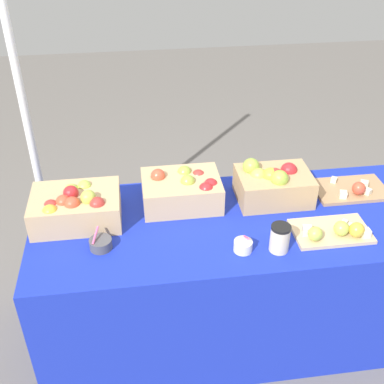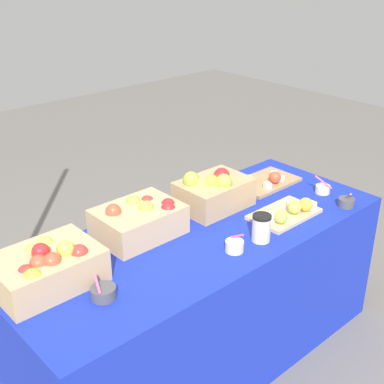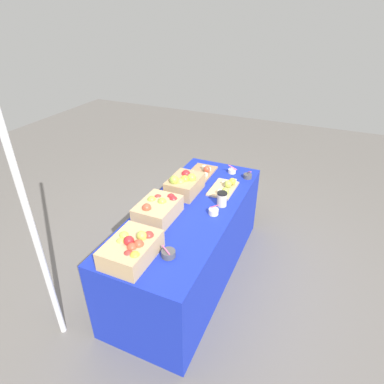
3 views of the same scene
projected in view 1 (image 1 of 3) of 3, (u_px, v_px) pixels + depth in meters
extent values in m
plane|color=slate|center=(228.00, 326.00, 2.69)|extent=(10.00, 10.00, 0.00)
cube|color=#192DB7|center=(231.00, 277.00, 2.48)|extent=(1.90, 0.76, 0.74)
cube|color=tan|center=(76.00, 208.00, 2.23)|extent=(0.40, 0.29, 0.14)
sphere|color=#B2C64C|center=(88.00, 198.00, 2.16)|extent=(0.07, 0.07, 0.07)
sphere|color=#D14C33|center=(63.00, 202.00, 2.16)|extent=(0.07, 0.07, 0.07)
sphere|color=#D14C33|center=(72.00, 204.00, 2.14)|extent=(0.07, 0.07, 0.07)
sphere|color=#B2C64C|center=(72.00, 191.00, 2.25)|extent=(0.07, 0.07, 0.07)
sphere|color=#B2332D|center=(51.00, 207.00, 2.15)|extent=(0.07, 0.07, 0.07)
sphere|color=#B2332D|center=(97.00, 204.00, 2.14)|extent=(0.07, 0.07, 0.07)
sphere|color=red|center=(71.00, 193.00, 2.19)|extent=(0.07, 0.07, 0.07)
sphere|color=#B2C64C|center=(85.00, 187.00, 2.27)|extent=(0.07, 0.07, 0.07)
sphere|color=gold|center=(50.00, 212.00, 2.11)|extent=(0.07, 0.07, 0.07)
cube|color=tan|center=(181.00, 191.00, 2.35)|extent=(0.38, 0.28, 0.14)
sphere|color=red|center=(206.00, 190.00, 2.26)|extent=(0.07, 0.07, 0.07)
sphere|color=#99B742|center=(188.00, 182.00, 2.30)|extent=(0.07, 0.07, 0.07)
sphere|color=#99B742|center=(184.00, 173.00, 2.38)|extent=(0.07, 0.07, 0.07)
sphere|color=red|center=(211.00, 186.00, 2.30)|extent=(0.07, 0.07, 0.07)
sphere|color=#B2332D|center=(198.00, 177.00, 2.37)|extent=(0.07, 0.07, 0.07)
sphere|color=#D14C33|center=(158.00, 176.00, 2.33)|extent=(0.07, 0.07, 0.07)
cube|color=tan|center=(274.00, 186.00, 2.38)|extent=(0.36, 0.26, 0.14)
sphere|color=#B2332D|center=(275.00, 176.00, 2.33)|extent=(0.08, 0.08, 0.08)
sphere|color=#99B742|center=(280.00, 179.00, 2.28)|extent=(0.08, 0.08, 0.08)
sphere|color=gold|center=(270.00, 176.00, 2.33)|extent=(0.08, 0.08, 0.08)
sphere|color=#99B742|center=(251.00, 166.00, 2.36)|extent=(0.08, 0.08, 0.08)
sphere|color=red|center=(289.00, 171.00, 2.37)|extent=(0.08, 0.08, 0.08)
sphere|color=#B2C64C|center=(258.00, 176.00, 2.34)|extent=(0.08, 0.08, 0.08)
cube|color=#D1B284|center=(331.00, 231.00, 2.18)|extent=(0.35, 0.21, 0.02)
cube|color=beige|center=(351.00, 227.00, 2.17)|extent=(0.04, 0.04, 0.03)
cube|color=beige|center=(307.00, 230.00, 2.14)|extent=(0.05, 0.05, 0.04)
sphere|color=#B2C64C|center=(315.00, 234.00, 2.10)|extent=(0.06, 0.06, 0.06)
sphere|color=gold|center=(357.00, 230.00, 2.12)|extent=(0.07, 0.07, 0.07)
sphere|color=#B2C64C|center=(341.00, 228.00, 2.13)|extent=(0.07, 0.07, 0.07)
cube|color=beige|center=(366.00, 233.00, 2.13)|extent=(0.04, 0.04, 0.04)
cube|color=beige|center=(345.00, 223.00, 2.20)|extent=(0.03, 0.03, 0.02)
cube|color=tan|center=(350.00, 189.00, 2.47)|extent=(0.37, 0.23, 0.02)
sphere|color=#D14C33|center=(359.00, 188.00, 2.40)|extent=(0.07, 0.07, 0.07)
cube|color=beige|center=(334.00, 180.00, 2.50)|extent=(0.04, 0.04, 0.03)
cube|color=beige|center=(343.00, 194.00, 2.39)|extent=(0.04, 0.04, 0.03)
cube|color=beige|center=(368.00, 192.00, 2.41)|extent=(0.04, 0.04, 0.03)
cube|color=beige|center=(364.00, 185.00, 2.46)|extent=(0.05, 0.05, 0.04)
cylinder|color=silver|center=(243.00, 246.00, 2.08)|extent=(0.08, 0.08, 0.05)
cylinder|color=#EA598C|center=(247.00, 237.00, 2.05)|extent=(0.01, 0.08, 0.05)
cylinder|color=#4C4C51|center=(101.00, 244.00, 2.09)|extent=(0.10, 0.10, 0.05)
cylinder|color=#EA598C|center=(95.00, 235.00, 2.07)|extent=(0.04, 0.08, 0.05)
cylinder|color=beige|center=(280.00, 239.00, 2.06)|extent=(0.08, 0.08, 0.12)
cylinder|color=black|center=(281.00, 227.00, 2.03)|extent=(0.09, 0.09, 0.01)
cylinder|color=white|center=(22.00, 100.00, 2.48)|extent=(0.04, 0.04, 2.25)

